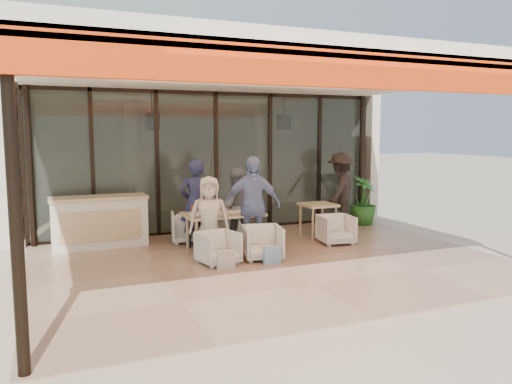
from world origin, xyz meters
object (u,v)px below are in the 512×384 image
diner_periwinkle (252,205)px  side_table (318,209)px  chair_far_right (227,226)px  diner_navy (195,204)px  dining_table (222,216)px  diner_grey (235,206)px  chair_near_right (263,241)px  host_counter (100,222)px  diner_cream (209,217)px  side_chair (336,228)px  potted_palm (363,201)px  chair_far_left (189,225)px  standing_woman (341,190)px  chair_near_left (218,246)px

diner_periwinkle → side_table: bearing=36.3°
chair_far_right → diner_navy: diner_navy is taller
dining_table → diner_grey: size_ratio=0.95×
diner_navy → chair_far_right: bearing=-149.3°
dining_table → chair_near_right: dining_table is taller
chair_near_right → diner_periwinkle: size_ratio=0.37×
host_counter → diner_cream: (1.76, -1.59, 0.22)m
chair_far_right → side_chair: side_chair is taller
diner_navy → side_table: diner_navy is taller
chair_far_right → potted_palm: 3.65m
chair_far_left → diner_periwinkle: (0.84, -1.40, 0.56)m
chair_far_right → side_table: (1.89, -0.60, 0.34)m
dining_table → chair_far_right: size_ratio=2.54×
host_counter → standing_woman: size_ratio=1.02×
chair_near_left → diner_grey: 1.70m
diner_navy → standing_woman: size_ratio=0.97×
side_chair → diner_periwinkle: bearing=-169.7°
diner_grey → side_table: diner_grey is taller
diner_navy → chair_near_left: bearing=90.0°
side_table → dining_table: bearing=-171.5°
chair_near_left → diner_navy: bearing=79.3°
chair_far_right → standing_woman: 3.01m
chair_far_right → potted_palm: size_ratio=0.48×
chair_far_right → host_counter: bearing=-25.7°
standing_woman → diner_periwinkle: bearing=-13.7°
side_chair → standing_woman: 1.90m
chair_far_right → potted_palm: bearing=161.8°
chair_near_left → side_table: size_ratio=0.87×
host_counter → chair_far_right: bearing=-4.2°
diner_cream → side_table: diner_cream is taller
diner_cream → standing_woman: bearing=37.3°
diner_navy → side_table: 2.74m
potted_palm → diner_navy: bearing=-170.9°
diner_grey → potted_palm: bearing=-163.8°
diner_grey → potted_palm: 3.70m
host_counter → chair_far_left: (1.76, -0.19, -0.17)m
diner_grey → side_table: (1.89, -0.10, -0.15)m
dining_table → chair_near_right: 1.10m
side_chair → potted_palm: (1.74, 1.56, 0.28)m
chair_far_left → potted_palm: bearing=-166.3°
potted_palm → diner_periwinkle: bearing=-156.1°
side_table → chair_near_right: bearing=-145.4°
chair_far_left → diner_grey: 1.07m
standing_woman → chair_far_left: bearing=-39.3°
chair_far_left → diner_cream: 1.45m
dining_table → standing_woman: bearing=17.8°
side_chair → diner_navy: bearing=171.5°
chair_far_left → diner_navy: bearing=101.0°
diner_grey → side_table: size_ratio=2.11×
chair_far_left → chair_far_right: (0.84, 0.00, -0.07)m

